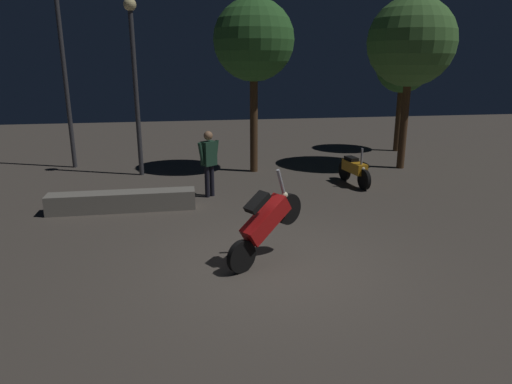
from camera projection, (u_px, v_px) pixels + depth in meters
The scene contains 10 objects.
ground_plane at pixel (276, 267), 7.85m from camera, with size 40.00×40.00×0.00m, color #4C443D.
motorcycle_red_foreground at pixel (266, 222), 7.80m from camera, with size 1.45×0.98×1.63m.
motorcycle_orange_parked_left at pixel (354, 170), 12.90m from camera, with size 0.43×1.66×1.11m.
person_rider_beside at pixel (209, 158), 11.61m from camera, with size 0.59×0.46×1.70m.
streetlamp_near at pixel (134, 67), 13.24m from camera, with size 0.36×0.36×5.08m.
streetlamp_far at pixel (63, 55), 14.14m from camera, with size 0.36×0.36×5.72m.
tree_left_bg at pixel (254, 41), 13.49m from camera, with size 2.40×2.40×5.17m.
tree_center_bg at pixel (411, 43), 13.95m from camera, with size 2.68×2.68×5.28m.
tree_right_bg at pixel (403, 66), 17.00m from camera, with size 2.01×2.01×4.23m.
planter_wall_low at pixel (122, 201), 10.72m from camera, with size 3.37×0.50×0.45m.
Camera 1 is at (-1.53, -7.03, 3.41)m, focal length 32.13 mm.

